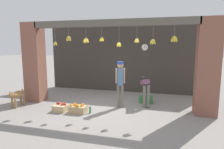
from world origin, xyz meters
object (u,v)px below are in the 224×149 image
(dog, at_px, (17,95))
(water_bottle, at_px, (90,110))
(worker_stooping, at_px, (145,87))
(fruit_crate_apples, at_px, (60,108))
(produce_box_green, at_px, (146,99))
(fruit_crate_oranges, at_px, (78,109))
(shopkeeper, at_px, (120,81))
(wall_clock, at_px, (145,47))

(dog, relative_size, water_bottle, 3.82)
(dog, distance_m, worker_stooping, 4.81)
(fruit_crate_apples, distance_m, water_bottle, 1.08)
(produce_box_green, bearing_deg, fruit_crate_oranges, -139.05)
(worker_stooping, distance_m, fruit_crate_oranges, 2.61)
(shopkeeper, height_order, water_bottle, shopkeeper)
(shopkeeper, height_order, fruit_crate_apples, shopkeeper)
(produce_box_green, xyz_separation_m, wall_clock, (-0.25, 1.61, 2.06))
(dog, bearing_deg, shopkeeper, 103.18)
(water_bottle, bearing_deg, fruit_crate_oranges, -170.53)
(dog, distance_m, shopkeeper, 3.89)
(water_bottle, relative_size, wall_clock, 0.71)
(fruit_crate_apples, bearing_deg, wall_clock, 53.88)
(dog, distance_m, fruit_crate_oranges, 2.49)
(shopkeeper, bearing_deg, fruit_crate_oranges, 23.66)
(fruit_crate_oranges, relative_size, fruit_crate_apples, 1.24)
(shopkeeper, bearing_deg, wall_clock, -116.61)
(shopkeeper, xyz_separation_m, water_bottle, (-0.85, -0.88, -0.91))
(dog, xyz_separation_m, produce_box_green, (4.60, 1.81, -0.31))
(dog, relative_size, shopkeeper, 0.50)
(fruit_crate_oranges, relative_size, produce_box_green, 1.06)
(produce_box_green, bearing_deg, worker_stooping, -89.68)
(fruit_crate_apples, relative_size, produce_box_green, 0.85)
(dog, height_order, fruit_crate_apples, dog)
(dog, height_order, worker_stooping, worker_stooping)
(fruit_crate_oranges, xyz_separation_m, water_bottle, (0.42, 0.07, -0.03))
(worker_stooping, xyz_separation_m, water_bottle, (-1.71, -1.33, -0.61))
(dog, height_order, water_bottle, dog)
(fruit_crate_apples, xyz_separation_m, water_bottle, (1.08, 0.08, -0.02))
(shopkeeper, distance_m, fruit_crate_apples, 2.33)
(worker_stooping, height_order, produce_box_green, worker_stooping)
(worker_stooping, relative_size, fruit_crate_apples, 2.41)
(fruit_crate_oranges, bearing_deg, shopkeeper, 36.77)
(wall_clock, bearing_deg, water_bottle, -113.22)
(worker_stooping, xyz_separation_m, produce_box_green, (-0.00, 0.45, -0.59))
(dog, height_order, produce_box_green, dog)
(produce_box_green, height_order, wall_clock, wall_clock)
(fruit_crate_apples, xyz_separation_m, produce_box_green, (2.78, 1.85, 0.00))
(fruit_crate_apples, bearing_deg, produce_box_green, 33.67)
(fruit_crate_oranges, bearing_deg, wall_clock, 61.59)
(wall_clock, bearing_deg, fruit_crate_oranges, -118.41)
(worker_stooping, xyz_separation_m, fruit_crate_apples, (-2.79, -1.41, -0.60))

